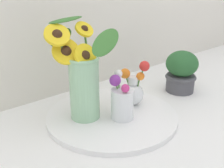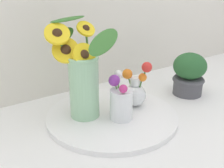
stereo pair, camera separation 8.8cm
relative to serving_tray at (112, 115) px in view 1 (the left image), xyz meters
name	(u,v)px [view 1 (the left image)]	position (x,y,z in m)	size (l,w,h in m)	color
ground_plane	(124,121)	(0.01, -0.05, -0.01)	(6.00, 6.00, 0.00)	white
serving_tray	(112,115)	(0.00, 0.00, 0.00)	(0.46, 0.46, 0.02)	white
mason_jar_sunflowers	(82,78)	(-0.09, 0.05, 0.15)	(0.22, 0.24, 0.33)	#99CC9E
vase_small_center	(121,101)	(0.00, -0.04, 0.07)	(0.08, 0.08, 0.16)	white
vase_bulb_right	(133,89)	(0.11, 0.00, 0.07)	(0.09, 0.09, 0.17)	white
potted_plant	(181,71)	(0.39, -0.01, 0.08)	(0.14, 0.14, 0.18)	#4C4C51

